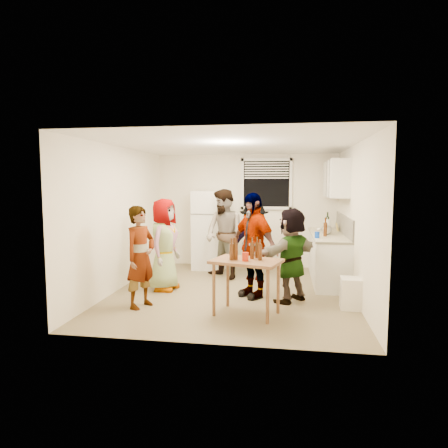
% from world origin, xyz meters
% --- Properties ---
extents(room, '(4.00, 4.50, 2.50)m').
position_xyz_m(room, '(0.00, 0.00, 0.00)').
color(room, white).
rests_on(room, ground).
extents(window, '(1.12, 0.10, 1.06)m').
position_xyz_m(window, '(0.45, 2.21, 1.85)').
color(window, white).
rests_on(window, room).
extents(refrigerator, '(0.70, 0.70, 1.70)m').
position_xyz_m(refrigerator, '(-0.75, 1.88, 0.85)').
color(refrigerator, white).
rests_on(refrigerator, ground).
extents(counter_lower, '(0.60, 2.20, 0.86)m').
position_xyz_m(counter_lower, '(1.70, 1.15, 0.43)').
color(counter_lower, white).
rests_on(counter_lower, ground).
extents(countertop, '(0.64, 2.22, 0.04)m').
position_xyz_m(countertop, '(1.70, 1.15, 0.88)').
color(countertop, beige).
rests_on(countertop, counter_lower).
extents(backsplash, '(0.03, 2.20, 0.36)m').
position_xyz_m(backsplash, '(1.99, 1.15, 1.08)').
color(backsplash, '#A4A096').
rests_on(backsplash, countertop).
extents(upper_cabinets, '(0.34, 1.60, 0.70)m').
position_xyz_m(upper_cabinets, '(1.83, 1.35, 1.95)').
color(upper_cabinets, white).
rests_on(upper_cabinets, room).
extents(kettle, '(0.30, 0.27, 0.21)m').
position_xyz_m(kettle, '(1.65, 1.06, 0.90)').
color(kettle, silver).
rests_on(kettle, countertop).
extents(paper_towel, '(0.12, 0.12, 0.27)m').
position_xyz_m(paper_towel, '(1.68, 1.24, 0.90)').
color(paper_towel, white).
rests_on(paper_towel, countertop).
extents(wine_bottle, '(0.07, 0.07, 0.27)m').
position_xyz_m(wine_bottle, '(1.75, 1.91, 0.90)').
color(wine_bottle, black).
rests_on(wine_bottle, countertop).
extents(beer_bottle_counter, '(0.07, 0.07, 0.26)m').
position_xyz_m(beer_bottle_counter, '(1.60, 0.76, 0.90)').
color(beer_bottle_counter, '#47230C').
rests_on(beer_bottle_counter, countertop).
extents(blue_cup, '(0.08, 0.08, 0.11)m').
position_xyz_m(blue_cup, '(1.44, 0.52, 0.90)').
color(blue_cup, blue).
rests_on(blue_cup, countertop).
extents(picture_frame, '(0.02, 0.19, 0.15)m').
position_xyz_m(picture_frame, '(1.92, 1.68, 0.98)').
color(picture_frame, gold).
rests_on(picture_frame, countertop).
extents(trash_bin, '(0.33, 0.33, 0.46)m').
position_xyz_m(trash_bin, '(1.87, -0.62, 0.25)').
color(trash_bin, white).
rests_on(trash_bin, ground).
extents(serving_table, '(1.07, 0.85, 0.79)m').
position_xyz_m(serving_table, '(0.35, -1.13, 0.00)').
color(serving_table, brown).
rests_on(serving_table, ground).
extents(beer_bottle_table, '(0.06, 0.06, 0.22)m').
position_xyz_m(beer_bottle_table, '(0.54, -1.12, 0.79)').
color(beer_bottle_table, '#47230C').
rests_on(beer_bottle_table, serving_table).
extents(red_cup, '(0.09, 0.09, 0.12)m').
position_xyz_m(red_cup, '(0.35, -1.21, 0.79)').
color(red_cup, red).
rests_on(red_cup, serving_table).
extents(guest_grey, '(1.69, 0.99, 0.51)m').
position_xyz_m(guest_grey, '(-1.20, -0.01, 0.00)').
color(guest_grey, gray).
rests_on(guest_grey, ground).
extents(guest_stripe, '(1.63, 1.09, 0.37)m').
position_xyz_m(guest_stripe, '(-1.25, -1.02, 0.00)').
color(guest_stripe, '#141933').
rests_on(guest_stripe, ground).
extents(guest_back_left, '(1.76, 1.90, 0.66)m').
position_xyz_m(guest_back_left, '(-0.29, 0.99, 0.00)').
color(guest_back_left, '#4F3425').
rests_on(guest_back_left, ground).
extents(guest_back_right, '(1.07, 1.56, 0.56)m').
position_xyz_m(guest_back_right, '(0.28, 0.99, 0.00)').
color(guest_back_right, '#3E3E43').
rests_on(guest_back_right, ground).
extents(guest_black, '(1.92, 1.92, 0.42)m').
position_xyz_m(guest_black, '(0.36, -0.21, 0.00)').
color(guest_black, black).
rests_on(guest_black, ground).
extents(guest_orange, '(2.03, 2.01, 0.44)m').
position_xyz_m(guest_orange, '(0.98, -0.38, 0.00)').
color(guest_orange, '#F89A51').
rests_on(guest_orange, ground).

